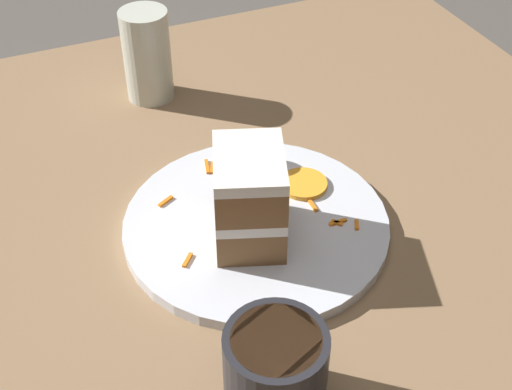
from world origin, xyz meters
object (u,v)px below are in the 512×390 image
object	(u,v)px
cake_slice	(249,197)
orange_garnish	(304,184)
cream_dollop	(258,154)
drinking_glass	(148,61)
coffee_mug	(275,368)
plate	(256,225)

from	to	relation	value
cake_slice	orange_garnish	size ratio (longest dim) A/B	2.06
cream_dollop	orange_garnish	size ratio (longest dim) A/B	0.81
cream_dollop	orange_garnish	xyz separation A→B (m)	(0.03, -0.05, -0.02)
cream_dollop	drinking_glass	size ratio (longest dim) A/B	0.36
orange_garnish	coffee_mug	xyz separation A→B (m)	(-0.14, -0.24, 0.03)
cream_dollop	orange_garnish	world-z (taller)	cream_dollop
cream_dollop	drinking_glass	distance (m)	0.23
cream_dollop	plate	bearing A→B (deg)	-114.36
cream_dollop	cake_slice	bearing A→B (deg)	-117.41
cream_dollop	coffee_mug	distance (m)	0.31
cake_slice	coffee_mug	world-z (taller)	cake_slice
cream_dollop	orange_garnish	bearing A→B (deg)	-57.22
drinking_glass	coffee_mug	bearing A→B (deg)	-94.84
plate	coffee_mug	world-z (taller)	coffee_mug
drinking_glass	plate	bearing A→B (deg)	-85.05
drinking_glass	coffee_mug	xyz separation A→B (m)	(-0.04, -0.51, -0.01)
plate	cream_dollop	distance (m)	0.10
drinking_glass	coffee_mug	world-z (taller)	drinking_glass
plate	coffee_mug	size ratio (longest dim) A/B	3.32
orange_garnish	drinking_glass	world-z (taller)	drinking_glass
drinking_glass	cake_slice	bearing A→B (deg)	-87.89
plate	cake_slice	bearing A→B (deg)	-130.17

